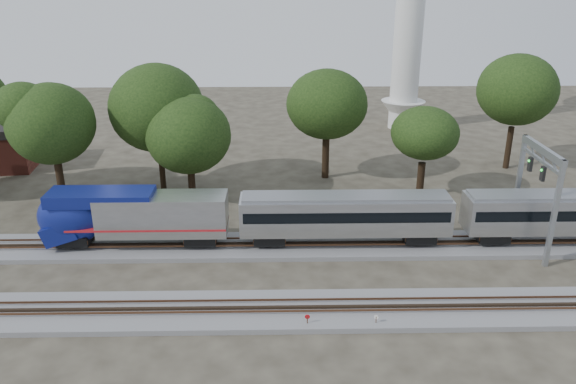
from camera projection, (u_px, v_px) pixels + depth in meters
The scene contains 13 objects.
ground at pixel (215, 285), 43.09m from camera, with size 160.00×160.00×0.00m, color #383328.
track_far at pixel (222, 247), 48.59m from camera, with size 160.00×5.00×0.73m.
track_near at pixel (209, 312), 39.29m from camera, with size 160.00×5.00×0.73m.
switch_stand_red at pixel (307, 320), 37.57m from camera, with size 0.34×0.06×1.06m.
switch_stand_white at pixel (376, 320), 37.65m from camera, with size 0.30×0.14×0.98m.
switch_lever at pixel (278, 324), 38.00m from camera, with size 0.50×0.30×0.30m, color #512D19.
signal_gantry at pixel (539, 175), 46.73m from camera, with size 0.63×7.47×9.08m.
tree_2 at pixel (52, 124), 54.23m from camera, with size 8.88×8.88×12.52m.
tree_3 at pixel (157, 108), 58.95m from camera, with size 9.26×9.26×13.05m.
tree_4 at pixel (189, 135), 56.42m from camera, with size 7.21×7.21×10.17m.
tree_5 at pixel (327, 104), 62.56m from camera, with size 8.79×8.79×12.40m.
tree_6 at pixel (425, 133), 57.62m from camera, with size 7.10×7.10×10.01m.
tree_7 at pixel (517, 90), 65.35m from camera, with size 9.77×9.77×13.77m.
Camera 1 is at (4.92, -37.61, 22.36)m, focal length 35.00 mm.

